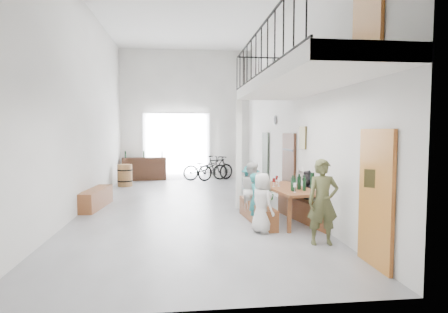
{
  "coord_description": "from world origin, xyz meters",
  "views": [
    {
      "loc": [
        -0.22,
        -10.19,
        2.08
      ],
      "look_at": [
        0.9,
        -0.5,
        1.39
      ],
      "focal_mm": 30.0,
      "sensor_mm": 36.0,
      "label": 1
    }
  ],
  "objects": [
    {
      "name": "guest_left_c",
      "position": [
        1.45,
        -1.56,
        0.67
      ],
      "size": [
        0.61,
        0.73,
        1.33
      ],
      "primitive_type": "imported",
      "rotation": [
        0.0,
        0.0,
        1.75
      ],
      "color": "silver",
      "rests_on": "ground"
    },
    {
      "name": "tasting_table",
      "position": [
        2.17,
        -2.01,
        0.71
      ],
      "size": [
        1.11,
        2.13,
        0.79
      ],
      "rotation": [
        0.0,
        0.0,
        0.14
      ],
      "color": "brown",
      "rests_on": "ground"
    },
    {
      "name": "bench_wall",
      "position": [
        2.57,
        -2.04,
        0.24
      ],
      "size": [
        0.7,
        2.12,
        0.48
      ],
      "primitive_type": "cube",
      "rotation": [
        0.0,
        0.0,
        0.21
      ],
      "color": "brown",
      "rests_on": "ground"
    },
    {
      "name": "host_standing",
      "position": [
        2.34,
        -3.73,
        0.78
      ],
      "size": [
        0.6,
        0.42,
        1.56
      ],
      "primitive_type": "imported",
      "rotation": [
        0.0,
        0.0,
        -0.08
      ],
      "color": "#4A4D2B",
      "rests_on": "ground"
    },
    {
      "name": "gateway_portal",
      "position": [
        -0.4,
        5.94,
        1.4
      ],
      "size": [
        2.8,
        0.08,
        2.8
      ],
      "primitive_type": "cube",
      "color": "white",
      "rests_on": "ground"
    },
    {
      "name": "guest_right_c",
      "position": [
        2.79,
        -1.33,
        0.59
      ],
      "size": [
        0.52,
        0.65,
        1.17
      ],
      "primitive_type": "imported",
      "rotation": [
        0.0,
        0.0,
        -1.29
      ],
      "color": "silver",
      "rests_on": "ground"
    },
    {
      "name": "floor",
      "position": [
        0.0,
        0.0,
        0.0
      ],
      "size": [
        12.0,
        12.0,
        0.0
      ],
      "primitive_type": "plane",
      "color": "slate",
      "rests_on": "ground"
    },
    {
      "name": "bicycle_near",
      "position": [
        0.8,
        5.33,
        0.5
      ],
      "size": [
        1.97,
        0.94,
        0.99
      ],
      "primitive_type": "imported",
      "rotation": [
        0.0,
        0.0,
        1.73
      ],
      "color": "black",
      "rests_on": "ground"
    },
    {
      "name": "bench_inner",
      "position": [
        1.49,
        -1.97,
        0.22
      ],
      "size": [
        0.51,
        1.96,
        0.45
      ],
      "primitive_type": "cube",
      "rotation": [
        0.0,
        0.0,
        0.11
      ],
      "color": "brown",
      "rests_on": "ground"
    },
    {
      "name": "potted_plant",
      "position": [
        2.45,
        0.7,
        0.19
      ],
      "size": [
        0.44,
        0.41,
        0.39
      ],
      "primitive_type": "imported",
      "rotation": [
        0.0,
        0.0,
        -0.4
      ],
      "color": "#1B4C21",
      "rests_on": "ground"
    },
    {
      "name": "guest_left_b",
      "position": [
        1.42,
        -2.1,
        0.56
      ],
      "size": [
        0.37,
        0.47,
        1.13
      ],
      "primitive_type": "imported",
      "rotation": [
        0.0,
        0.0,
        1.3
      ],
      "color": "#247778",
      "rests_on": "ground"
    },
    {
      "name": "guest_left_d",
      "position": [
        1.48,
        -1.2,
        0.62
      ],
      "size": [
        0.75,
        0.92,
        1.23
      ],
      "primitive_type": "imported",
      "rotation": [
        0.0,
        0.0,
        1.14
      ],
      "color": "#247778",
      "rests_on": "ground"
    },
    {
      "name": "guest_right_a",
      "position": [
        2.8,
        -2.47,
        0.55
      ],
      "size": [
        0.34,
        0.67,
        1.11
      ],
      "primitive_type": "imported",
      "rotation": [
        0.0,
        0.0,
        -1.46
      ],
      "color": "#B01E28",
      "rests_on": "ground"
    },
    {
      "name": "right_wall_decor",
      "position": [
        2.7,
        -1.87,
        1.74
      ],
      "size": [
        0.07,
        8.28,
        5.07
      ],
      "color": "#AD6925",
      "rests_on": "ground"
    },
    {
      "name": "oak_barrel",
      "position": [
        -2.3,
        3.96,
        0.41
      ],
      "size": [
        0.55,
        0.55,
        0.81
      ],
      "color": "olive",
      "rests_on": "ground"
    },
    {
      "name": "balcony",
      "position": [
        1.98,
        -3.13,
        2.96
      ],
      "size": [
        1.52,
        5.62,
        4.0
      ],
      "color": "white",
      "rests_on": "ground"
    },
    {
      "name": "bicycle_far",
      "position": [
        1.21,
        5.19,
        0.52
      ],
      "size": [
        1.76,
        1.26,
        1.04
      ],
      "primitive_type": "imported",
      "rotation": [
        0.0,
        0.0,
        2.07
      ],
      "color": "black",
      "rests_on": "ground"
    },
    {
      "name": "guest_left_a",
      "position": [
        1.41,
        -2.83,
        0.61
      ],
      "size": [
        0.59,
        0.7,
        1.22
      ],
      "primitive_type": "imported",
      "rotation": [
        0.0,
        0.0,
        1.97
      ],
      "color": "silver",
      "rests_on": "ground"
    },
    {
      "name": "side_bench",
      "position": [
        -2.5,
        0.07,
        0.25
      ],
      "size": [
        0.59,
        1.84,
        0.51
      ],
      "primitive_type": "cube",
      "rotation": [
        0.0,
        0.0,
        -0.11
      ],
      "color": "brown",
      "rests_on": "ground"
    },
    {
      "name": "tableware",
      "position": [
        2.2,
        -2.31,
        0.94
      ],
      "size": [
        0.58,
        1.31,
        0.35
      ],
      "color": "black",
      "rests_on": "tasting_table"
    },
    {
      "name": "serving_counter",
      "position": [
        -1.75,
        5.65,
        0.47
      ],
      "size": [
        1.84,
        0.72,
        0.95
      ],
      "primitive_type": "cube",
      "rotation": [
        0.0,
        0.0,
        0.13
      ],
      "color": "#3D1F12",
      "rests_on": "ground"
    },
    {
      "name": "guest_right_b",
      "position": [
        2.73,
        -1.86,
        0.58
      ],
      "size": [
        0.45,
        1.1,
        1.16
      ],
      "primitive_type": "imported",
      "rotation": [
        0.0,
        0.0,
        -1.47
      ],
      "color": "black",
      "rests_on": "ground"
    },
    {
      "name": "room_walls",
      "position": [
        0.0,
        0.0,
        3.55
      ],
      "size": [
        12.0,
        12.0,
        12.0
      ],
      "color": "white",
      "rests_on": "ground"
    },
    {
      "name": "counter_bottles",
      "position": [
        -1.75,
        5.64,
        1.09
      ],
      "size": [
        1.54,
        0.23,
        0.28
      ],
      "color": "black",
      "rests_on": "serving_counter"
    }
  ]
}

